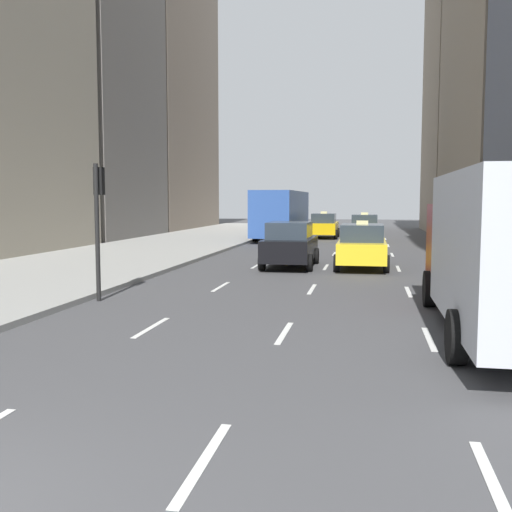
% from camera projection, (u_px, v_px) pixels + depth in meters
% --- Properties ---
extents(sidewalk_left, '(8.00, 66.00, 0.15)m').
position_uv_depth(sidewalk_left, '(157.00, 248.00, 32.31)').
color(sidewalk_left, '#9E9E99').
rests_on(sidewalk_left, ground).
extents(lane_markings, '(5.72, 56.00, 0.01)m').
position_uv_depth(lane_markings, '(331.00, 260.00, 26.65)').
color(lane_markings, white).
rests_on(lane_markings, ground).
extents(building_row_left, '(6.00, 55.83, 31.93)m').
position_uv_depth(building_row_left, '(66.00, 7.00, 36.18)').
color(building_row_left, gray).
rests_on(building_row_left, ground).
extents(taxi_lead, '(2.02, 4.40, 1.87)m').
position_uv_depth(taxi_lead, '(362.00, 246.00, 23.18)').
color(taxi_lead, yellow).
rests_on(taxi_lead, ground).
extents(taxi_second, '(2.02, 4.40, 1.87)m').
position_uv_depth(taxi_second, '(364.00, 228.00, 38.48)').
color(taxi_second, yellow).
rests_on(taxi_second, ground).
extents(taxi_third, '(2.02, 4.40, 1.87)m').
position_uv_depth(taxi_third, '(324.00, 226.00, 41.80)').
color(taxi_third, yellow).
rests_on(taxi_third, ground).
extents(sedan_black_near, '(2.02, 4.48, 1.80)m').
position_uv_depth(sedan_black_near, '(290.00, 244.00, 23.65)').
color(sedan_black_near, black).
rests_on(sedan_black_near, ground).
extents(city_bus, '(2.80, 11.61, 3.25)m').
position_uv_depth(city_bus, '(282.00, 213.00, 41.14)').
color(city_bus, '#2D519E').
rests_on(city_bus, ground).
extents(box_truck, '(2.58, 8.40, 3.15)m').
position_uv_depth(box_truck, '(505.00, 250.00, 11.45)').
color(box_truck, maroon).
rests_on(box_truck, ground).
extents(traffic_light_pole, '(0.24, 0.42, 3.60)m').
position_uv_depth(traffic_light_pole, '(98.00, 209.00, 15.66)').
color(traffic_light_pole, black).
rests_on(traffic_light_pole, ground).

